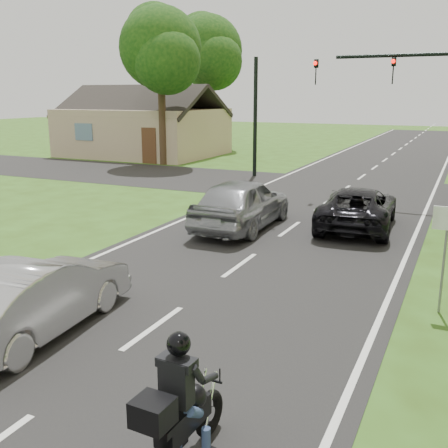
% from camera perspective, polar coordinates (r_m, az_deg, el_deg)
% --- Properties ---
extents(ground, '(140.00, 140.00, 0.00)m').
position_cam_1_polar(ground, '(9.88, -7.69, -11.16)').
color(ground, '#314D15').
rests_on(ground, ground).
extents(road, '(8.00, 100.00, 0.01)m').
position_cam_1_polar(road, '(18.63, 9.06, 0.83)').
color(road, black).
rests_on(road, ground).
extents(cross_road, '(60.00, 7.00, 0.01)m').
position_cam_1_polar(cross_road, '(24.35, 13.01, 3.71)').
color(cross_road, black).
rests_on(cross_road, ground).
extents(motorcycle_rider, '(0.56, 1.97, 1.69)m').
position_cam_1_polar(motorcycle_rider, '(6.22, -5.20, -20.34)').
color(motorcycle_rider, black).
rests_on(motorcycle_rider, ground).
extents(dark_suv, '(2.53, 4.86, 1.31)m').
position_cam_1_polar(dark_suv, '(17.20, 14.36, 1.74)').
color(dark_suv, black).
rests_on(dark_suv, road).
extents(silver_sedan, '(1.78, 4.24, 1.36)m').
position_cam_1_polar(silver_sedan, '(9.95, -19.76, -7.36)').
color(silver_sedan, '#B6B6BB').
rests_on(silver_sedan, road).
extents(silver_suv, '(1.98, 4.81, 1.63)m').
position_cam_1_polar(silver_suv, '(16.61, 1.98, 2.31)').
color(silver_suv, gray).
rests_on(silver_suv, road).
extents(traffic_signal, '(6.38, 0.44, 6.00)m').
position_cam_1_polar(traffic_signal, '(21.54, 21.36, 12.91)').
color(traffic_signal, black).
rests_on(traffic_signal, ground).
extents(signal_pole_far, '(0.20, 0.20, 6.00)m').
position_cam_1_polar(signal_pole_far, '(27.44, 3.42, 11.45)').
color(signal_pole_far, black).
rests_on(signal_pole_far, ground).
extents(sign_white, '(0.55, 0.07, 2.12)m').
position_cam_1_polar(sign_white, '(10.77, 23.08, -1.01)').
color(sign_white, slate).
rests_on(sign_white, ground).
extents(tree_left_near, '(5.12, 4.96, 9.22)m').
position_cam_1_polar(tree_left_near, '(32.04, -6.71, 18.06)').
color(tree_left_near, '#332316').
rests_on(tree_left_near, ground).
extents(tree_left_far, '(5.76, 5.58, 10.14)m').
position_cam_1_polar(tree_left_far, '(41.74, -1.62, 17.98)').
color(tree_left_far, '#332316').
rests_on(tree_left_far, ground).
extents(house, '(10.20, 8.00, 4.84)m').
position_cam_1_polar(house, '(37.87, -8.71, 10.12)').
color(house, tan).
rests_on(house, ground).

